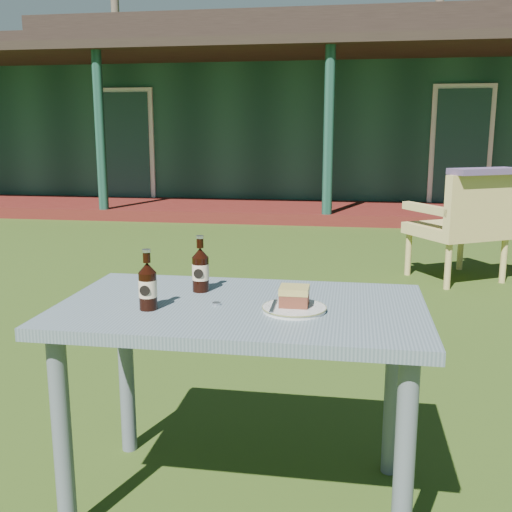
% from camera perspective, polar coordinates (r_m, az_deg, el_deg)
% --- Properties ---
extents(ground, '(80.00, 80.00, 0.00)m').
position_cam_1_polar(ground, '(3.71, 3.26, -8.40)').
color(ground, '#334916').
extents(pavilion, '(15.80, 8.30, 3.45)m').
position_cam_1_polar(pavilion, '(12.86, 7.86, 13.13)').
color(pavilion, '#184033').
rests_on(pavilion, ground).
extents(tree_left, '(0.28, 0.28, 10.50)m').
position_cam_1_polar(tree_left, '(22.91, -13.24, 21.46)').
color(tree_left, brown).
rests_on(tree_left, ground).
extents(tree_mid, '(0.28, 0.28, 9.50)m').
position_cam_1_polar(tree_mid, '(22.39, 16.97, 20.20)').
color(tree_mid, brown).
rests_on(tree_mid, ground).
extents(cafe_table, '(1.20, 0.70, 0.72)m').
position_cam_1_polar(cafe_table, '(2.00, -1.39, -7.38)').
color(cafe_table, slate).
rests_on(cafe_table, ground).
extents(plate, '(0.20, 0.20, 0.01)m').
position_cam_1_polar(plate, '(1.90, 3.66, -5.01)').
color(plate, silver).
rests_on(plate, cafe_table).
extents(cake_slice, '(0.09, 0.09, 0.06)m').
position_cam_1_polar(cake_slice, '(1.90, 3.66, -3.81)').
color(cake_slice, brown).
rests_on(cake_slice, plate).
extents(fork, '(0.01, 0.14, 0.00)m').
position_cam_1_polar(fork, '(1.90, 1.67, -4.78)').
color(fork, silver).
rests_on(fork, plate).
extents(cola_bottle_near, '(0.06, 0.06, 0.20)m').
position_cam_1_polar(cola_bottle_near, '(2.12, -5.31, -1.26)').
color(cola_bottle_near, black).
rests_on(cola_bottle_near, cafe_table).
extents(cola_bottle_far, '(0.06, 0.06, 0.20)m').
position_cam_1_polar(cola_bottle_far, '(1.93, -10.28, -2.79)').
color(cola_bottle_far, black).
rests_on(cola_bottle_far, cafe_table).
extents(bottle_cap, '(0.03, 0.03, 0.01)m').
position_cam_1_polar(bottle_cap, '(1.97, -3.79, -4.55)').
color(bottle_cap, silver).
rests_on(bottle_cap, cafe_table).
extents(armchair_left, '(0.93, 0.91, 0.94)m').
position_cam_1_polar(armchair_left, '(5.42, 19.25, 3.16)').
color(armchair_left, tan).
rests_on(armchair_left, ground).
extents(floral_throw, '(0.62, 0.48, 0.05)m').
position_cam_1_polar(floral_throw, '(5.23, 20.92, 7.56)').
color(floral_throw, '#59456C').
rests_on(floral_throw, armchair_left).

